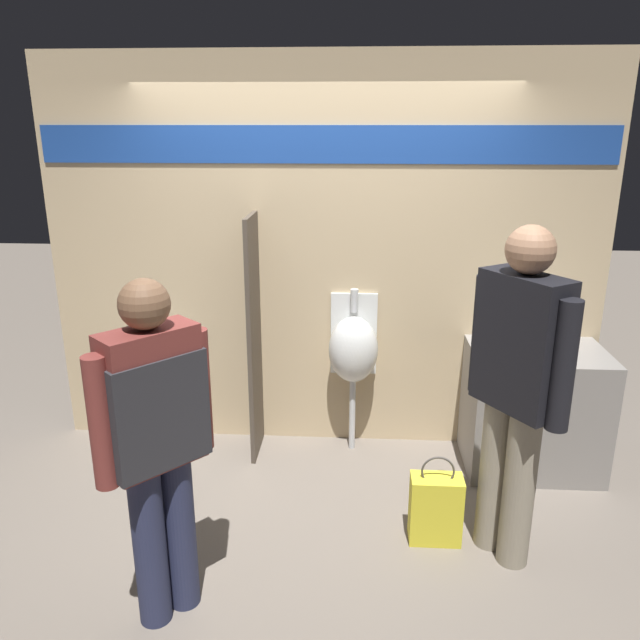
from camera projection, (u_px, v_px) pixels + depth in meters
The scene contains 11 objects.
ground_plane at pixel (318, 478), 4.13m from camera, with size 16.00×16.00×0.00m, color #70665B.
display_wall at pixel (324, 258), 4.29m from camera, with size 3.83×0.07×2.70m.
sink_counter at pixel (533, 409), 4.17m from camera, with size 0.87×0.61×0.84m.
sink_basin at pixel (531, 338), 4.09m from camera, with size 0.33×0.33×0.26m.
cell_phone at pixel (503, 356), 3.95m from camera, with size 0.07×0.14×0.01m.
divider_near_counter at pixel (254, 339), 4.25m from camera, with size 0.03×0.41×1.69m.
urinal_near_counter at pixel (353, 349), 4.31m from camera, with size 0.34×0.27×1.16m.
toilet at pixel (159, 410), 4.37m from camera, with size 0.38×0.54×0.94m.
person_in_vest at pixel (156, 432), 2.73m from camera, with size 0.45×0.47×1.65m.
person_with_lanyard at pixel (516, 385), 3.13m from camera, with size 0.42×0.54×1.80m.
shopping_bag at pixel (436, 508), 3.47m from camera, with size 0.29×0.16×0.53m.
Camera 1 is at (0.24, -3.61, 2.26)m, focal length 35.00 mm.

